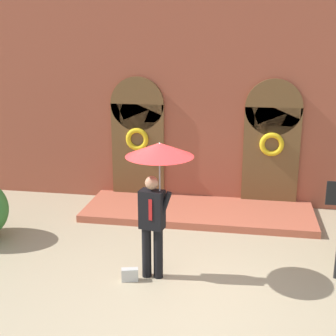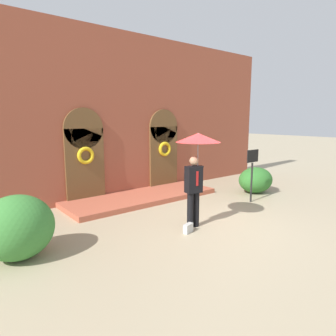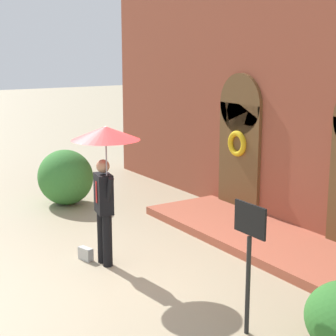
% 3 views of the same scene
% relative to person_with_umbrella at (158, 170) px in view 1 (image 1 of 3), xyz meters
% --- Properties ---
extents(ground_plane, '(80.00, 80.00, 0.00)m').
position_rel_person_with_umbrella_xyz_m(ground_plane, '(0.36, -0.09, -1.91)').
color(ground_plane, tan).
extents(building_facade, '(14.00, 2.30, 5.60)m').
position_rel_person_with_umbrella_xyz_m(building_facade, '(0.36, 4.06, 0.77)').
color(building_facade, brown).
rests_on(building_facade, ground).
extents(person_with_umbrella, '(1.10, 1.10, 2.36)m').
position_rel_person_with_umbrella_xyz_m(person_with_umbrella, '(0.00, 0.00, 0.00)').
color(person_with_umbrella, black).
rests_on(person_with_umbrella, ground).
extents(handbag, '(0.30, 0.19, 0.22)m').
position_rel_person_with_umbrella_xyz_m(handbag, '(-0.45, -0.20, -1.80)').
color(handbag, '#B7B7B2').
rests_on(handbag, ground).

